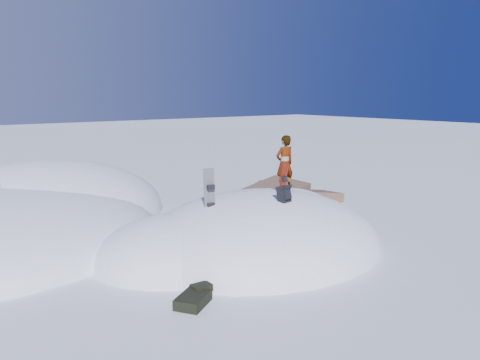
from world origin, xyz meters
TOP-DOWN VIEW (x-y plane):
  - ground at (0.00, 0.00)m, footprint 120.00×120.00m
  - snow_mound at (-0.17, 0.24)m, footprint 8.00×6.00m
  - rock_outcrop at (3.72, 3.01)m, footprint 4.68×4.41m
  - snowboard_red at (0.51, -0.30)m, footprint 0.29×0.24m
  - snowboard_dark at (-1.51, 0.21)m, footprint 0.31×0.22m
  - backpack at (0.03, -0.87)m, footprint 0.35×0.39m
  - gear_pile at (-3.32, -1.91)m, footprint 1.00×0.84m
  - person at (1.41, 0.62)m, footprint 0.63×0.44m

SIDE VIEW (x-z plane):
  - ground at x=0.00m, z-range 0.00..0.00m
  - snow_mound at x=-0.17m, z-range -1.50..1.50m
  - rock_outcrop at x=3.72m, z-range -0.82..0.85m
  - gear_pile at x=-3.32m, z-range 0.00..0.26m
  - snowboard_dark at x=-1.51m, z-range 0.75..2.30m
  - backpack at x=0.03m, z-range 1.36..1.86m
  - snowboard_red at x=0.51m, z-range 0.94..2.33m
  - person at x=1.41m, z-range 1.26..2.93m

